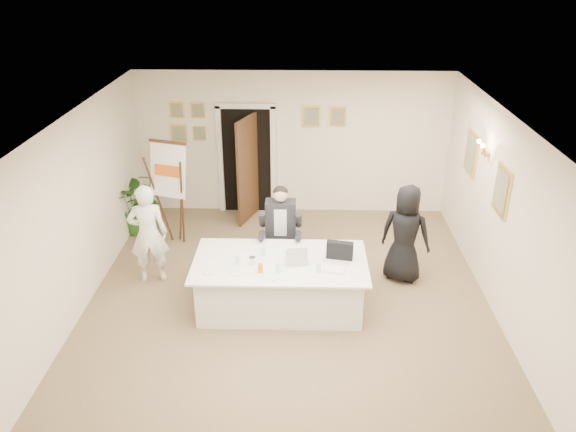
# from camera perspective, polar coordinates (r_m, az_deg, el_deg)

# --- Properties ---
(floor) EXTENTS (7.00, 7.00, 0.00)m
(floor) POSITION_cam_1_polar(r_m,az_deg,el_deg) (8.40, 0.02, -9.36)
(floor) COLOR brown
(floor) RESTS_ON ground
(ceiling) EXTENTS (6.00, 7.00, 0.02)m
(ceiling) POSITION_cam_1_polar(r_m,az_deg,el_deg) (7.18, 0.02, 9.31)
(ceiling) COLOR white
(ceiling) RESTS_ON wall_back
(wall_back) EXTENTS (6.00, 0.10, 2.80)m
(wall_back) POSITION_cam_1_polar(r_m,az_deg,el_deg) (10.94, 0.51, 7.36)
(wall_back) COLOR white
(wall_back) RESTS_ON floor
(wall_front) EXTENTS (6.00, 0.10, 2.80)m
(wall_front) POSITION_cam_1_polar(r_m,az_deg,el_deg) (4.81, -1.14, -19.50)
(wall_front) COLOR white
(wall_front) RESTS_ON floor
(wall_left) EXTENTS (0.10, 7.00, 2.80)m
(wall_left) POSITION_cam_1_polar(r_m,az_deg,el_deg) (8.32, -21.11, -0.47)
(wall_left) COLOR white
(wall_left) RESTS_ON floor
(wall_right) EXTENTS (0.10, 7.00, 2.80)m
(wall_right) POSITION_cam_1_polar(r_m,az_deg,el_deg) (8.19, 21.51, -0.95)
(wall_right) COLOR white
(wall_right) RESTS_ON floor
(doorway) EXTENTS (1.14, 0.86, 2.20)m
(doorway) POSITION_cam_1_polar(r_m,az_deg,el_deg) (10.94, -4.17, 5.31)
(doorway) COLOR black
(doorway) RESTS_ON floor
(pictures_back_wall) EXTENTS (3.40, 0.06, 0.80)m
(pictures_back_wall) POSITION_cam_1_polar(r_m,az_deg,el_deg) (10.82, -3.79, 9.59)
(pictures_back_wall) COLOR #E6BC4E
(pictures_back_wall) RESTS_ON wall_back
(pictures_right_wall) EXTENTS (0.06, 2.20, 0.80)m
(pictures_right_wall) POSITION_cam_1_polar(r_m,az_deg,el_deg) (9.09, 19.35, 4.39)
(pictures_right_wall) COLOR #E6BC4E
(pictures_right_wall) RESTS_ON wall_right
(wall_sconce) EXTENTS (0.20, 0.30, 0.24)m
(wall_sconce) POSITION_cam_1_polar(r_m,az_deg,el_deg) (8.96, 19.25, 6.49)
(wall_sconce) COLOR #B08138
(wall_sconce) RESTS_ON wall_right
(conference_table) EXTENTS (2.49, 1.34, 0.78)m
(conference_table) POSITION_cam_1_polar(r_m,az_deg,el_deg) (8.23, -0.80, -6.89)
(conference_table) COLOR silver
(conference_table) RESTS_ON floor
(seated_man) EXTENTS (0.80, 0.83, 1.52)m
(seated_man) POSITION_cam_1_polar(r_m,az_deg,el_deg) (8.91, -0.76, -1.49)
(seated_man) COLOR black
(seated_man) RESTS_ON floor
(flip_chart) EXTENTS (0.68, 0.51, 1.88)m
(flip_chart) POSITION_cam_1_polar(r_m,az_deg,el_deg) (10.01, -11.53, 1.80)
(flip_chart) COLOR #30210F
(flip_chart) RESTS_ON floor
(standing_man) EXTENTS (0.65, 0.49, 1.64)m
(standing_man) POSITION_cam_1_polar(r_m,az_deg,el_deg) (8.94, -14.01, -1.80)
(standing_man) COLOR white
(standing_man) RESTS_ON floor
(standing_woman) EXTENTS (0.92, 0.78, 1.60)m
(standing_woman) POSITION_cam_1_polar(r_m,az_deg,el_deg) (8.91, 11.83, -1.80)
(standing_woman) COLOR black
(standing_woman) RESTS_ON floor
(potted_palm) EXTENTS (1.45, 1.41, 1.24)m
(potted_palm) POSITION_cam_1_polar(r_m,az_deg,el_deg) (10.71, -14.77, 1.61)
(potted_palm) COLOR #295B1E
(potted_palm) RESTS_ON floor
(laptop) EXTENTS (0.36, 0.39, 0.28)m
(laptop) POSITION_cam_1_polar(r_m,az_deg,el_deg) (7.96, 0.90, -3.75)
(laptop) COLOR #B7BABC
(laptop) RESTS_ON conference_table
(laptop_bag) EXTENTS (0.39, 0.17, 0.27)m
(laptop_bag) POSITION_cam_1_polar(r_m,az_deg,el_deg) (8.07, 5.28, -3.49)
(laptop_bag) COLOR black
(laptop_bag) RESTS_ON conference_table
(paper_stack) EXTENTS (0.33, 0.26, 0.03)m
(paper_stack) POSITION_cam_1_polar(r_m,az_deg,el_deg) (7.83, 4.74, -5.41)
(paper_stack) COLOR white
(paper_stack) RESTS_ON conference_table
(plate_left) EXTENTS (0.22, 0.22, 0.01)m
(plate_left) POSITION_cam_1_polar(r_m,az_deg,el_deg) (7.85, -7.89, -5.57)
(plate_left) COLOR white
(plate_left) RESTS_ON conference_table
(plate_mid) EXTENTS (0.23, 0.23, 0.01)m
(plate_mid) POSITION_cam_1_polar(r_m,az_deg,el_deg) (7.78, -5.01, -5.72)
(plate_mid) COLOR white
(plate_mid) RESTS_ON conference_table
(plate_near) EXTENTS (0.27, 0.27, 0.01)m
(plate_near) POSITION_cam_1_polar(r_m,az_deg,el_deg) (7.66, -1.68, -6.14)
(plate_near) COLOR white
(plate_near) RESTS_ON conference_table
(glass_a) EXTENTS (0.07, 0.07, 0.14)m
(glass_a) POSITION_cam_1_polar(r_m,az_deg,el_deg) (7.96, -5.12, -4.44)
(glass_a) COLOR silver
(glass_a) RESTS_ON conference_table
(glass_b) EXTENTS (0.06, 0.06, 0.14)m
(glass_b) POSITION_cam_1_polar(r_m,az_deg,el_deg) (7.73, -0.99, -5.28)
(glass_b) COLOR silver
(glass_b) RESTS_ON conference_table
(glass_c) EXTENTS (0.07, 0.07, 0.14)m
(glass_c) POSITION_cam_1_polar(r_m,az_deg,el_deg) (7.75, 3.09, -5.23)
(glass_c) COLOR silver
(glass_c) RESTS_ON conference_table
(glass_d) EXTENTS (0.07, 0.07, 0.14)m
(glass_d) POSITION_cam_1_polar(r_m,az_deg,el_deg) (8.17, -2.49, -3.49)
(glass_d) COLOR silver
(glass_d) RESTS_ON conference_table
(oj_glass) EXTENTS (0.08, 0.08, 0.13)m
(oj_glass) POSITION_cam_1_polar(r_m,az_deg,el_deg) (7.74, -2.82, -5.31)
(oj_glass) COLOR orange
(oj_glass) RESTS_ON conference_table
(steel_jug) EXTENTS (0.11, 0.11, 0.11)m
(steel_jug) POSITION_cam_1_polar(r_m,az_deg,el_deg) (7.95, -3.65, -4.54)
(steel_jug) COLOR silver
(steel_jug) RESTS_ON conference_table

